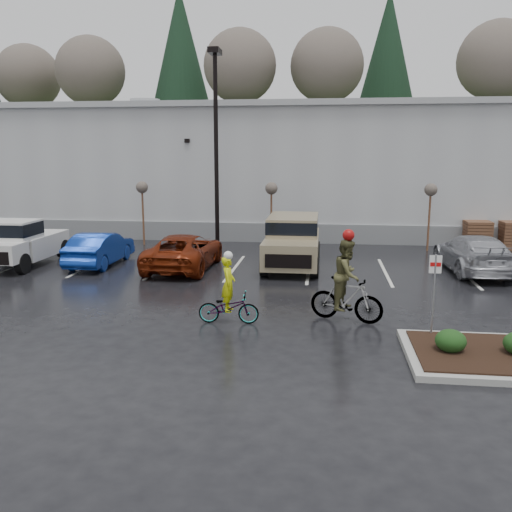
# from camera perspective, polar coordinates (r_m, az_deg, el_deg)

# --- Properties ---
(ground) EXTENTS (120.00, 120.00, 0.00)m
(ground) POSITION_cam_1_polar(r_m,az_deg,el_deg) (14.11, 2.55, -8.42)
(ground) COLOR black
(ground) RESTS_ON ground
(warehouse) EXTENTS (60.50, 15.50, 7.20)m
(warehouse) POSITION_cam_1_polar(r_m,az_deg,el_deg) (35.28, 5.53, 9.28)
(warehouse) COLOR #AAACAE
(warehouse) RESTS_ON ground
(wooded_ridge) EXTENTS (80.00, 25.00, 6.00)m
(wooded_ridge) POSITION_cam_1_polar(r_m,az_deg,el_deg) (58.30, 6.20, 9.30)
(wooded_ridge) COLOR #273C19
(wooded_ridge) RESTS_ON ground
(lamppost) EXTENTS (0.50, 1.00, 9.22)m
(lamppost) POSITION_cam_1_polar(r_m,az_deg,el_deg) (25.78, -4.24, 13.20)
(lamppost) COLOR black
(lamppost) RESTS_ON ground
(sapling_west) EXTENTS (0.60, 0.60, 3.20)m
(sapling_west) POSITION_cam_1_polar(r_m,az_deg,el_deg) (27.84, -11.90, 6.74)
(sapling_west) COLOR #543621
(sapling_west) RESTS_ON ground
(sapling_mid) EXTENTS (0.60, 0.60, 3.20)m
(sapling_mid) POSITION_cam_1_polar(r_m,az_deg,el_deg) (26.46, 1.63, 6.76)
(sapling_mid) COLOR #543621
(sapling_mid) RESTS_ON ground
(sapling_east) EXTENTS (0.60, 0.60, 3.20)m
(sapling_east) POSITION_cam_1_polar(r_m,az_deg,el_deg) (26.80, 17.91, 6.29)
(sapling_east) COLOR #543621
(sapling_east) RESTS_ON ground
(pallet_stack_a) EXTENTS (1.20, 1.20, 1.35)m
(pallet_stack_a) POSITION_cam_1_polar(r_m,az_deg,el_deg) (28.55, 22.23, 2.11)
(pallet_stack_a) COLOR #543621
(pallet_stack_a) RESTS_ON ground
(shrub_a) EXTENTS (0.70, 0.70, 0.52)m
(shrub_a) POSITION_cam_1_polar(r_m,az_deg,el_deg) (13.32, 19.81, -8.40)
(shrub_a) COLOR #143612
(shrub_a) RESTS_ON curb_island
(fire_lane_sign) EXTENTS (0.30, 0.05, 2.20)m
(fire_lane_sign) POSITION_cam_1_polar(r_m,az_deg,el_deg) (14.13, 18.24, -3.00)
(fire_lane_sign) COLOR gray
(fire_lane_sign) RESTS_ON ground
(pickup_white) EXTENTS (2.10, 5.20, 1.96)m
(pickup_white) POSITION_cam_1_polar(r_m,az_deg,el_deg) (24.68, -23.17, 1.47)
(pickup_white) COLOR silver
(pickup_white) RESTS_ON ground
(car_blue) EXTENTS (1.49, 4.21, 1.38)m
(car_blue) POSITION_cam_1_polar(r_m,az_deg,el_deg) (23.45, -16.09, 0.76)
(car_blue) COLOR navy
(car_blue) RESTS_ON ground
(car_red) EXTENTS (2.47, 5.14, 1.41)m
(car_red) POSITION_cam_1_polar(r_m,az_deg,el_deg) (22.03, -7.56, 0.50)
(car_red) COLOR maroon
(car_red) RESTS_ON ground
(suv_tan) EXTENTS (2.20, 5.10, 2.06)m
(suv_tan) POSITION_cam_1_polar(r_m,az_deg,el_deg) (22.10, 3.85, 1.46)
(suv_tan) COLOR gray
(suv_tan) RESTS_ON ground
(car_far_silver) EXTENTS (2.40, 5.21, 1.48)m
(car_far_silver) POSITION_cam_1_polar(r_m,az_deg,el_deg) (22.86, 21.90, 0.26)
(car_far_silver) COLOR #B2B3BA
(car_far_silver) RESTS_ON ground
(cyclist_hivis) EXTENTS (1.69, 0.65, 2.03)m
(cyclist_hivis) POSITION_cam_1_polar(r_m,az_deg,el_deg) (14.96, -2.90, -4.72)
(cyclist_hivis) COLOR #3F3F44
(cyclist_hivis) RESTS_ON ground
(cyclist_olive) EXTENTS (2.08, 1.20, 2.60)m
(cyclist_olive) POSITION_cam_1_polar(r_m,az_deg,el_deg) (15.25, 9.53, -3.42)
(cyclist_olive) COLOR #3F3F44
(cyclist_olive) RESTS_ON ground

